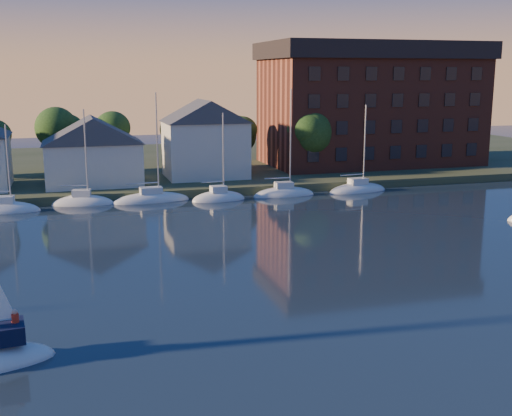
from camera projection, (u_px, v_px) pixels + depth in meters
name	position (u px, v px, depth m)	size (l,w,h in m)	color
shoreline_land	(131.00, 169.00, 95.59)	(160.00, 50.00, 2.00)	#343F24
wooden_dock	(151.00, 197.00, 74.00)	(120.00, 3.00, 1.00)	brown
clubhouse_centre	(93.00, 150.00, 75.97)	(11.55, 8.40, 8.08)	silver
clubhouse_east	(205.00, 138.00, 81.55)	(10.50, 8.40, 9.80)	silver
condo_block	(371.00, 103.00, 93.57)	(31.00, 17.00, 17.40)	brown
tree_line	(153.00, 127.00, 83.40)	(93.40, 5.40, 8.90)	#3C2C1B
moored_fleet	(80.00, 205.00, 68.94)	(71.50, 2.40, 12.05)	silver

